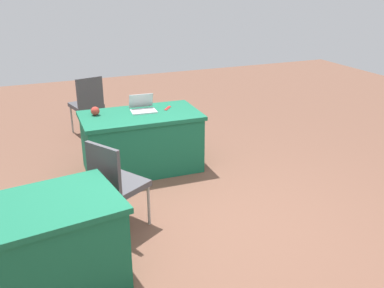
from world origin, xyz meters
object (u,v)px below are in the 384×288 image
(table_mid_left, at_px, (17,255))
(laptop_silver, at_px, (143,108))
(yarn_ball, at_px, (95,111))
(chair_near_front, at_px, (88,102))
(table_foreground, at_px, (142,142))
(scissors_red, at_px, (168,108))
(chair_tucked_right, at_px, (115,181))

(table_mid_left, relative_size, laptop_silver, 5.16)
(yarn_ball, bearing_deg, table_mid_left, 64.03)
(table_mid_left, distance_m, yarn_ball, 2.42)
(chair_near_front, height_order, yarn_ball, chair_near_front)
(table_mid_left, bearing_deg, chair_near_front, -108.21)
(table_foreground, relative_size, table_mid_left, 0.88)
(table_mid_left, height_order, scissors_red, scissors_red)
(table_foreground, distance_m, chair_near_front, 1.64)
(laptop_silver, xyz_separation_m, scissors_red, (-0.33, 0.02, -0.04))
(laptop_silver, bearing_deg, chair_tucked_right, 67.54)
(chair_near_front, height_order, chair_tucked_right, chair_near_front)
(laptop_silver, bearing_deg, yarn_ball, -0.34)
(table_foreground, xyz_separation_m, laptop_silver, (-0.07, -0.11, 0.42))
(laptop_silver, distance_m, scissors_red, 0.33)
(chair_tucked_right, bearing_deg, yarn_ball, 144.24)
(chair_near_front, bearing_deg, table_mid_left, -121.40)
(chair_tucked_right, xyz_separation_m, laptop_silver, (-0.72, -1.45, 0.25))
(chair_tucked_right, xyz_separation_m, scissors_red, (-1.05, -1.42, 0.22))
(table_mid_left, relative_size, scissors_red, 9.64)
(table_foreground, height_order, chair_near_front, chair_near_front)
(table_foreground, xyz_separation_m, scissors_red, (-0.40, -0.09, 0.38))
(scissors_red, bearing_deg, chair_near_front, -113.50)
(table_foreground, height_order, scissors_red, scissors_red)
(scissors_red, bearing_deg, chair_tucked_right, 1.54)
(chair_near_front, bearing_deg, table_foreground, -88.71)
(table_mid_left, bearing_deg, scissors_red, -133.68)
(table_mid_left, xyz_separation_m, yarn_ball, (-1.04, -2.14, 0.43))
(chair_near_front, relative_size, scissors_red, 5.29)
(table_foreground, distance_m, chair_tucked_right, 1.49)
(table_mid_left, bearing_deg, yarn_ball, -115.97)
(table_foreground, relative_size, yarn_ball, 13.89)
(chair_near_front, bearing_deg, yarn_ball, -108.35)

